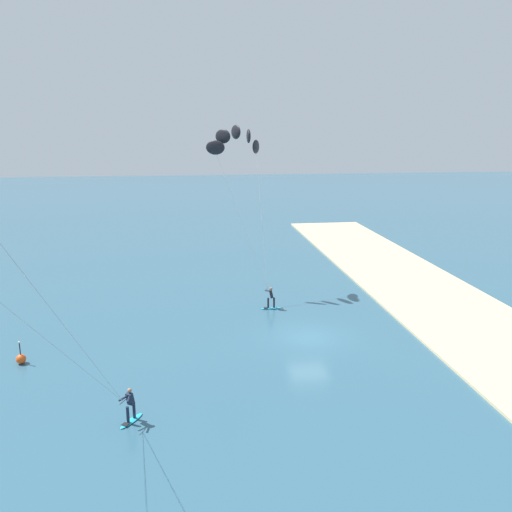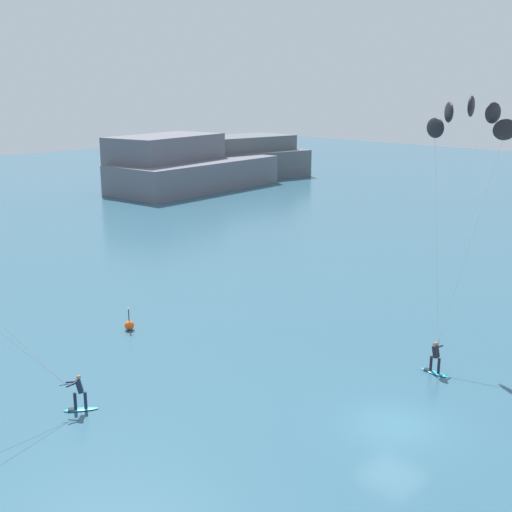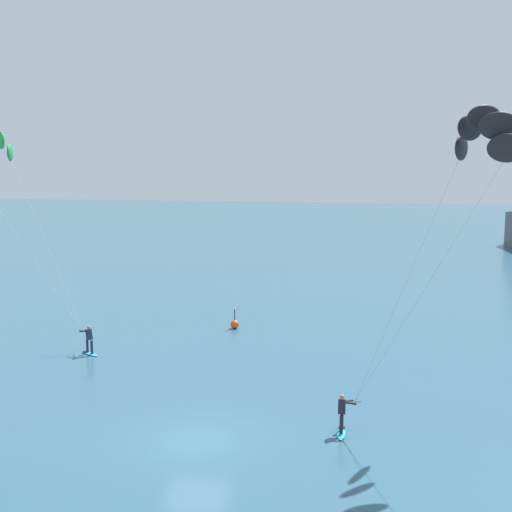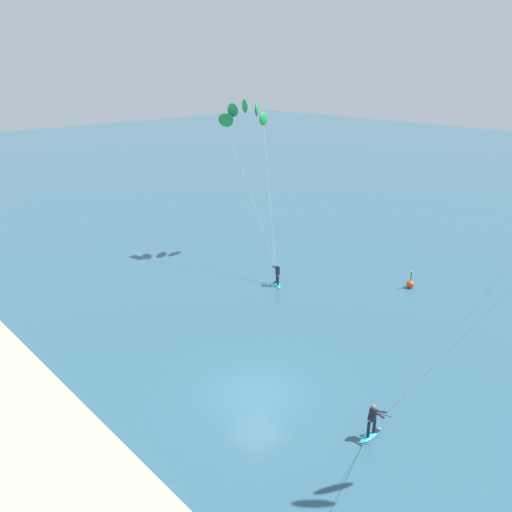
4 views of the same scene
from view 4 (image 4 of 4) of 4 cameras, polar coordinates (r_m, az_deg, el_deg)
The scene contains 3 objects.
ground_plane at distance 26.70m, azimuth 0.11°, elevation -15.14°, with size 240.00×240.00×0.00m, color #2D566B.
kitesurfer_mid_water at distance 43.31m, azimuth -1.08°, elevation 14.93°, with size 9.94×6.61×12.95m.
marker_buoy at distance 39.65m, azimuth 16.88°, elevation -3.01°, with size 0.56×0.56×1.38m.
Camera 4 is at (15.70, -14.91, 15.63)m, focal length 35.75 mm.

